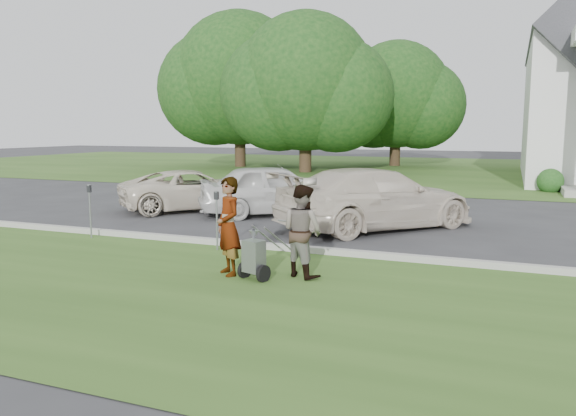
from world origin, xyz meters
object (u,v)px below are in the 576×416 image
Objects in this scene: striping_cart at (254,257)px; parking_meter_far at (90,205)px; car_b at (275,190)px; parking_meter_near at (217,213)px; person_left at (229,227)px; car_a at (193,190)px; tree_back at (396,100)px; car_c at (376,199)px; person_right at (302,232)px; tree_far at (239,85)px; tree_left at (305,88)px.

parking_meter_far is (-5.40, 1.99, 0.42)m from striping_cart.
parking_meter_near is at bearing 155.10° from car_b.
person_left reaches higher than parking_meter_far.
car_a is at bearing 54.61° from car_b.
tree_back is 25.02m from car_a.
tree_back reaches higher than person_left.
car_c is at bearing 116.13° from person_left.
parking_meter_far is 0.24× the size of car_c.
parking_meter_far is (-1.67, -29.88, -3.88)m from tree_back.
tree_back is 7.17× the size of parking_meter_near.
tree_far is at bearing -36.31° from person_right.
person_right is 0.36× the size of car_b.
person_right reaches higher than striping_cart.
car_a is at bearing -94.47° from tree_back.
tree_far is 6.40× the size of person_left.
tree_back reaches higher than car_c.
person_right is (14.45, -26.33, -4.85)m from tree_far.
car_b is (3.00, -0.08, 0.14)m from car_a.
parking_meter_near is 3.58m from parking_meter_far.
striping_cart is at bearing -62.93° from tree_far.
car_a is 0.84× the size of car_c.
tree_far is at bearing -4.59° from car_b.
car_c is (8.57, -17.91, -4.28)m from tree_left.
person_left is 1.36× the size of parking_meter_near.
tree_left is at bearing -24.36° from car_c.
tree_left is at bearing -45.16° from person_right.
tree_left is 7.92× the size of parking_meter_far.
car_a reaches higher than striping_cart.
person_left is (13.15, -26.73, -4.78)m from tree_far.
car_a is (-5.07, 7.12, -0.24)m from person_left.
tree_left is at bearing 96.09° from parking_meter_far.
person_left is (7.15, -23.73, -4.20)m from tree_left.
tree_left is at bearing 146.64° from person_left.
striping_cart is (7.73, -23.87, -4.69)m from tree_left.
tree_far is at bearing 115.53° from parking_meter_near.
tree_far is 23.12m from car_b.
tree_far is 10.27× the size of striping_cart.
parking_meter_far is at bearing 118.17° from car_b.
tree_left is 5.84× the size of person_left.
person_left is 6.00m from car_c.
striping_cart is 0.85× the size of parking_meter_near.
car_b is at bearing 127.62° from striping_cart.
person_left is at bearing 42.04° from person_right.
tree_left is 6.27× the size of person_right.
parking_meter_near is at bearing 164.51° from person_left.
tree_far is 2.46× the size of car_b.
tree_left reaches higher than person_left.
person_left is 0.38× the size of car_b.
car_c is (4.57, -25.91, -3.90)m from tree_back.
car_c is at bearing -55.12° from tree_far.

